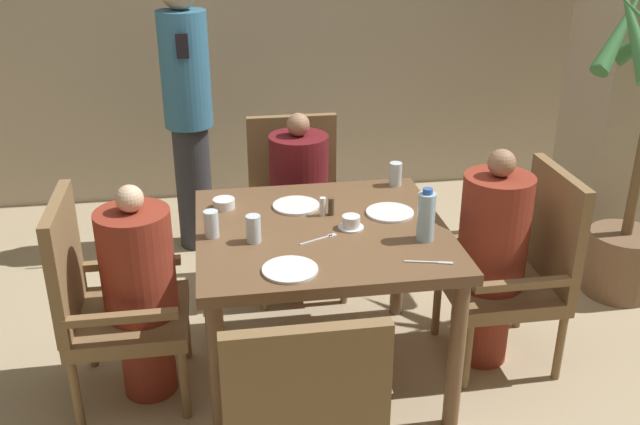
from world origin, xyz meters
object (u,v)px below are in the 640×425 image
object	(u,v)px
chair_left_side	(105,299)
bowl_small	(224,203)
glass_tall_mid	(396,174)
standing_host	(188,107)
glass_tall_far	(253,229)
teacup_with_saucer	(351,223)
diner_in_right_chair	(491,257)
water_bottle	(426,216)
chair_right_side	(520,266)
chair_near_corner	(302,424)
chair_far_side	(296,202)
plate_main_left	(390,213)
diner_in_far_chair	(299,205)
diner_in_left_chair	(140,291)
glass_tall_near	(211,224)
plate_main_right	(290,270)
plate_dessert_center	(296,206)
potted_palm	(637,181)

from	to	relation	value
chair_left_side	bowl_small	size ratio (longest dim) A/B	9.43
glass_tall_mid	standing_host	bearing A→B (deg)	134.32
glass_tall_far	glass_tall_mid	bearing A→B (deg)	35.05
teacup_with_saucer	bowl_small	world-z (taller)	teacup_with_saucer
diner_in_right_chair	glass_tall_mid	size ratio (longest dim) A/B	9.19
water_bottle	glass_tall_mid	bearing A→B (deg)	86.99
teacup_with_saucer	glass_tall_far	bearing A→B (deg)	-171.54
chair_right_side	chair_near_corner	bearing A→B (deg)	-141.67
chair_far_side	chair_near_corner	world-z (taller)	same
plate_main_left	teacup_with_saucer	size ratio (longest dim) A/B	1.95
bowl_small	diner_in_far_chair	bearing A→B (deg)	49.72
diner_in_far_chair	bowl_small	size ratio (longest dim) A/B	10.39
chair_near_corner	diner_in_left_chair	bearing A→B (deg)	122.19
diner_in_left_chair	glass_tall_near	xyz separation A→B (m)	(0.33, -0.01, 0.31)
chair_far_side	plate_main_right	distance (m)	1.34
standing_host	teacup_with_saucer	size ratio (longest dim) A/B	15.33
chair_far_side	chair_near_corner	bearing A→B (deg)	-96.73
glass_tall_near	plate_dessert_center	bearing A→B (deg)	33.09
standing_host	chair_left_side	bearing A→B (deg)	-104.04
standing_host	glass_tall_near	distance (m)	1.51
chair_right_side	potted_palm	bearing A→B (deg)	29.39
diner_in_right_chair	glass_tall_far	bearing A→B (deg)	-175.43
glass_tall_near	glass_tall_mid	xyz separation A→B (m)	(0.93, 0.45, 0.00)
plate_main_left	plate_dessert_center	bearing A→B (deg)	160.46
chair_right_side	potted_palm	size ratio (longest dim) A/B	0.54
chair_far_side	chair_right_side	distance (m)	1.34
chair_right_side	water_bottle	world-z (taller)	water_bottle
plate_dessert_center	potted_palm	bearing A→B (deg)	7.10
diner_in_right_chair	glass_tall_far	distance (m)	1.15
water_bottle	bowl_small	bearing A→B (deg)	150.47
chair_near_corner	teacup_with_saucer	xyz separation A→B (m)	(0.35, 0.91, 0.30)
chair_right_side	glass_tall_far	world-z (taller)	chair_right_side
chair_near_corner	glass_tall_near	distance (m)	1.01
chair_left_side	teacup_with_saucer	size ratio (longest dim) A/B	8.59
teacup_with_saucer	chair_right_side	bearing A→B (deg)	1.70
chair_left_side	glass_tall_far	xyz separation A→B (m)	(0.65, -0.09, 0.33)
chair_far_side	plate_main_left	bearing A→B (deg)	-68.27
plate_dessert_center	glass_tall_far	xyz separation A→B (m)	(-0.22, -0.33, 0.05)
chair_far_side	diner_in_right_chair	bearing A→B (deg)	-49.12
plate_main_right	plate_main_left	bearing A→B (deg)	42.08
chair_far_side	glass_tall_far	distance (m)	1.12
standing_host	plate_main_right	bearing A→B (deg)	-77.95
glass_tall_mid	bowl_small	bearing A→B (deg)	-170.05
chair_far_side	plate_main_left	size ratio (longest dim) A/B	4.40
chair_right_side	plate_dessert_center	bearing A→B (deg)	166.77
diner_in_left_chair	chair_far_side	world-z (taller)	diner_in_left_chair
potted_palm	bowl_small	bearing A→B (deg)	-175.03
diner_in_far_chair	chair_near_corner	world-z (taller)	diner_in_far_chair
chair_far_side	bowl_small	size ratio (longest dim) A/B	9.43
standing_host	glass_tall_near	xyz separation A→B (m)	(0.10, -1.51, -0.10)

